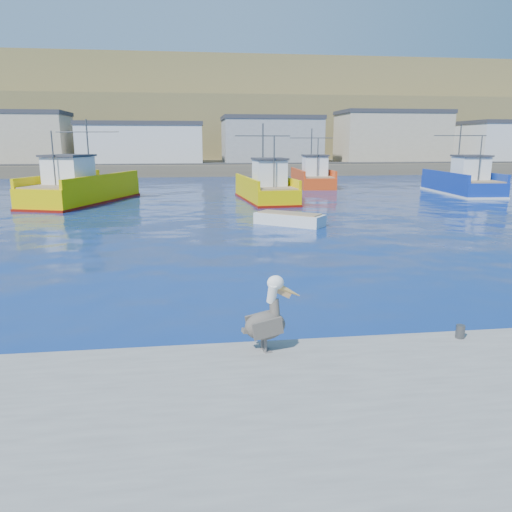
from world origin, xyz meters
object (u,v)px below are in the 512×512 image
at_px(trawler_yellow_b, 266,189).
at_px(trawler_blue, 463,183).
at_px(trawler_yellow_a, 81,189).
at_px(pelican, 267,319).
at_px(boat_orange, 313,177).
at_px(skiff_mid, 289,220).

distance_m(trawler_yellow_b, trawler_blue, 19.46).
xyz_separation_m(trawler_yellow_a, pelican, (10.19, -31.84, 0.10)).
distance_m(trawler_yellow_a, trawler_blue, 34.16).
bearing_deg(trawler_yellow_b, trawler_yellow_a, 177.46).
height_order(trawler_yellow_b, trawler_blue, trawler_blue).
xyz_separation_m(trawler_yellow_a, boat_orange, (21.88, 11.69, -0.03)).
bearing_deg(pelican, trawler_yellow_a, 107.75).
height_order(trawler_yellow_a, trawler_blue, trawler_yellow_a).
relative_size(skiff_mid, pelican, 2.54).
xyz_separation_m(trawler_yellow_b, pelican, (-4.70, -31.18, 0.22)).
relative_size(trawler_blue, pelican, 6.68).
relative_size(trawler_yellow_a, boat_orange, 1.40).
relative_size(trawler_yellow_b, trawler_blue, 0.94).
distance_m(boat_orange, pelican, 45.08).
xyz_separation_m(trawler_yellow_b, boat_orange, (6.99, 12.35, 0.10)).
relative_size(trawler_blue, boat_orange, 1.17).
bearing_deg(trawler_yellow_b, pelican, -98.57).
relative_size(trawler_yellow_a, skiff_mid, 3.15).
relative_size(trawler_yellow_a, trawler_blue, 1.20).
height_order(boat_orange, pelican, boat_orange).
bearing_deg(trawler_yellow_a, skiff_mid, -42.03).
bearing_deg(pelican, trawler_blue, 55.31).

